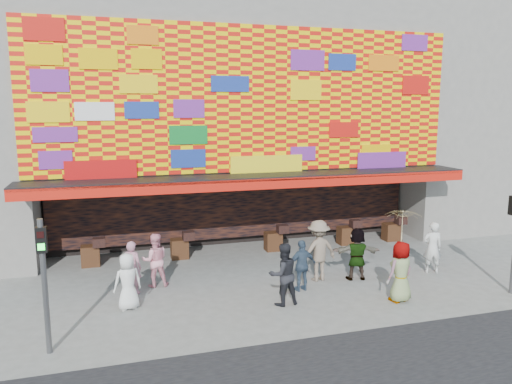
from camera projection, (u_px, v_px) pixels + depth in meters
ground at (291, 297)px, 14.07m from camera, size 90.00×90.00×0.00m
shop_building at (224, 109)px, 20.91m from camera, size 15.20×9.40×10.00m
neighbor_right at (485, 92)px, 24.27m from camera, size 11.00×8.00×12.00m
signal_left at (44, 271)px, 10.59m from camera, size 0.22×0.20×3.00m
ped_a at (128, 281)px, 13.15m from camera, size 0.84×0.65×1.52m
ped_b at (132, 267)px, 14.26m from camera, size 0.68×0.60×1.55m
ped_c at (283, 274)px, 13.43m from camera, size 0.91×0.75×1.71m
ped_d at (318, 250)px, 15.33m from camera, size 1.31×0.87×1.90m
ped_e at (302, 265)px, 14.49m from camera, size 0.93×0.49×1.52m
ped_f at (357, 254)px, 15.43m from camera, size 1.59×0.82×1.64m
ped_g at (401, 272)px, 13.66m from camera, size 0.93×0.72×1.70m
ped_h at (432, 247)px, 16.06m from camera, size 0.70×0.56×1.67m
ped_i at (155, 260)px, 14.84m from camera, size 0.80×0.63×1.61m
parasol at (403, 226)px, 13.44m from camera, size 1.27×1.28×1.84m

